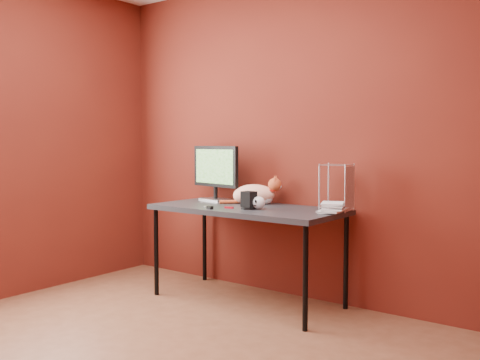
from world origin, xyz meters
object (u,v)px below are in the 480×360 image
Objects in this scene: monitor at (216,170)px; book_stack at (324,154)px; desk at (247,213)px; cat at (255,194)px; speaker at (249,201)px; skull_mug at (258,203)px.

book_stack is at bearing 4.59° from monitor.
cat is (-0.07, 0.20, 0.13)m from desk.
speaker is (0.57, -0.29, -0.20)m from monitor.
desk is at bearing 137.36° from speaker.
speaker is at bearing -160.97° from book_stack.
book_stack is at bearing 24.65° from speaker.
speaker reaches higher than skull_mug.
speaker is at bearing -17.04° from monitor.
skull_mug is 0.07m from speaker.
monitor is at bearing 158.66° from desk.
speaker is (0.17, -0.31, -0.02)m from cat.
desk is 0.59m from monitor.
book_stack is (1.10, -0.11, 0.16)m from monitor.
desk is 3.37× the size of cat.
book_stack is (0.53, 0.18, 0.36)m from speaker.
monitor is 0.72m from skull_mug.
monitor is (-0.47, 0.18, 0.31)m from desk.
cat is 0.37m from skull_mug.
skull_mug is at bearing -70.91° from cat.
skull_mug is 0.12× the size of book_stack.
monitor reaches higher than cat.
desk is 14.39× the size of skull_mug.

